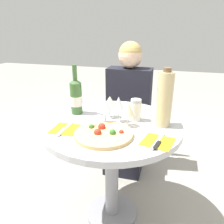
% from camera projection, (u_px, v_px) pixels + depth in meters
% --- Properties ---
extents(ground_plane, '(12.00, 12.00, 0.00)m').
position_uv_depth(ground_plane, '(112.00, 213.00, 1.61)').
color(ground_plane, gray).
rests_on(ground_plane, ground).
extents(dining_table, '(0.85, 0.85, 0.73)m').
position_uv_depth(dining_table, '(112.00, 142.00, 1.39)').
color(dining_table, gray).
rests_on(dining_table, ground_plane).
extents(chair_behind_diner, '(0.38, 0.38, 0.84)m').
position_uv_depth(chair_behind_diner, '(130.00, 121.00, 2.17)').
color(chair_behind_diner, silver).
rests_on(chair_behind_diner, ground_plane).
extents(seated_diner, '(0.40, 0.41, 1.17)m').
position_uv_depth(seated_diner, '(127.00, 114.00, 2.01)').
color(seated_diner, black).
rests_on(seated_diner, ground_plane).
extents(pizza_large, '(0.32, 0.32, 0.05)m').
position_uv_depth(pizza_large, '(103.00, 134.00, 1.17)').
color(pizza_large, '#DBB26B').
rests_on(pizza_large, dining_table).
extents(wine_bottle, '(0.08, 0.08, 0.33)m').
position_uv_depth(wine_bottle, '(76.00, 96.00, 1.45)').
color(wine_bottle, '#38602D').
rests_on(wine_bottle, dining_table).
extents(tall_carafe, '(0.09, 0.09, 0.34)m').
position_uv_depth(tall_carafe, '(165.00, 99.00, 1.25)').
color(tall_carafe, tan).
rests_on(tall_carafe, dining_table).
extents(sugar_shaker, '(0.07, 0.07, 0.14)m').
position_uv_depth(sugar_shaker, '(136.00, 110.00, 1.35)').
color(sugar_shaker, silver).
rests_on(sugar_shaker, dining_table).
extents(wine_glass_front_left, '(0.08, 0.08, 0.15)m').
position_uv_depth(wine_glass_front_left, '(105.00, 106.00, 1.29)').
color(wine_glass_front_left, silver).
rests_on(wine_glass_front_left, dining_table).
extents(wine_glass_center, '(0.07, 0.07, 0.16)m').
position_uv_depth(wine_glass_center, '(119.00, 104.00, 1.32)').
color(wine_glass_center, silver).
rests_on(wine_glass_center, dining_table).
extents(wine_glass_front_right, '(0.07, 0.07, 0.15)m').
position_uv_depth(wine_glass_front_right, '(128.00, 109.00, 1.26)').
color(wine_glass_front_right, silver).
rests_on(wine_glass_front_right, dining_table).
extents(wine_glass_back_left, '(0.08, 0.08, 0.14)m').
position_uv_depth(wine_glass_back_left, '(110.00, 102.00, 1.38)').
color(wine_glass_back_left, silver).
rests_on(wine_glass_back_left, dining_table).
extents(place_setting_left, '(0.15, 0.19, 0.01)m').
position_uv_depth(place_setting_left, '(65.00, 129.00, 1.25)').
color(place_setting_left, gold).
rests_on(place_setting_left, dining_table).
extents(place_setting_right, '(0.18, 0.19, 0.01)m').
position_uv_depth(place_setting_right, '(158.00, 142.00, 1.11)').
color(place_setting_right, gold).
rests_on(place_setting_right, dining_table).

